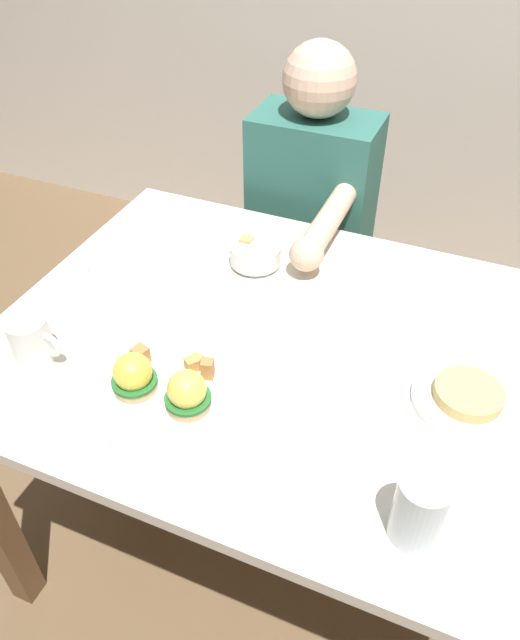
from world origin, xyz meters
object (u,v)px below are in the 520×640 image
fork (91,278)px  diner_person (309,221)px  eggs_benedict_plate (163,389)px  side_plate (467,398)px  dining_table (286,379)px  fruit_bowl (255,254)px  water_glass_near (419,513)px  coffee_mug (31,339)px

fork → diner_person: (0.33, 0.58, -0.09)m
eggs_benedict_plate → side_plate: 0.55m
dining_table → diner_person: (-0.16, 0.60, 0.02)m
eggs_benedict_plate → side_plate: (0.51, 0.21, -0.01)m
diner_person → fruit_bowl: bearing=-91.2°
eggs_benedict_plate → side_plate: eggs_benedict_plate is taller
dining_table → side_plate: bearing=-4.0°
fruit_bowl → fork: bearing=-148.4°
dining_table → diner_person: diner_person is taller
fruit_bowl → side_plate: bearing=-25.4°
fork → water_glass_near: water_glass_near is taller
dining_table → eggs_benedict_plate: bearing=-123.7°
water_glass_near → eggs_benedict_plate: bearing=169.4°
side_plate → dining_table: bearing=176.0°
diner_person → dining_table: bearing=-75.0°
eggs_benedict_plate → diner_person: (-0.01, 0.83, -0.12)m
fruit_bowl → coffee_mug: size_ratio=1.08×
coffee_mug → dining_table: bearing=27.9°
fork → water_glass_near: bearing=-23.0°
side_plate → diner_person: 0.82m
fruit_bowl → side_plate: fruit_bowl is taller
fork → coffee_mug: bearing=-78.6°
dining_table → coffee_mug: size_ratio=10.81×
side_plate → diner_person: diner_person is taller
fork → diner_person: size_ratio=0.13×
side_plate → water_glass_near: bearing=-96.7°
dining_table → fruit_bowl: fruit_bowl is taller
dining_table → fork: fork is taller
eggs_benedict_plate → water_glass_near: (0.48, -0.09, 0.03)m
dining_table → fruit_bowl: bearing=126.9°
dining_table → fork: 0.51m
diner_person → eggs_benedict_plate: bearing=-89.6°
dining_table → fork: size_ratio=8.39×
fruit_bowl → diner_person: size_ratio=0.11×
water_glass_near → side_plate: 0.30m
eggs_benedict_plate → coffee_mug: size_ratio=2.43×
fruit_bowl → dining_table: bearing=-53.1°
fork → dining_table: bearing=-2.9°
fork → diner_person: 0.67m
fruit_bowl → diner_person: (0.01, 0.38, -0.12)m
coffee_mug → water_glass_near: size_ratio=0.88×
coffee_mug → side_plate: coffee_mug is taller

